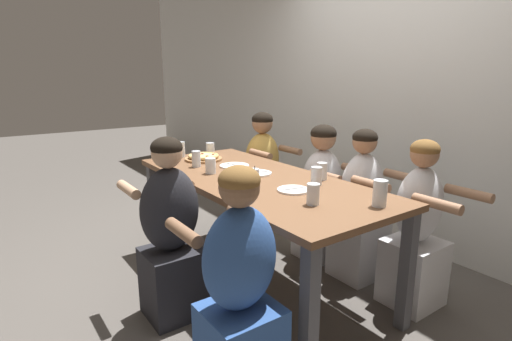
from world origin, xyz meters
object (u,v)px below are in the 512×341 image
at_px(drinking_glass_c, 211,167).
at_px(drinking_glass_h, 322,172).
at_px(diner_far_right, 417,233).
at_px(drinking_glass_e, 380,195).
at_px(empty_plate_a, 258,173).
at_px(drinking_glass_b, 313,196).
at_px(empty_plate_b, 294,190).
at_px(diner_far_left, 262,176).
at_px(empty_plate_c, 234,166).
at_px(cocktail_glass_blue, 254,176).
at_px(drinking_glass_a, 210,150).
at_px(drinking_glass_f, 196,160).
at_px(diner_near_right, 240,295).
at_px(diner_far_midright, 361,212).
at_px(drinking_glass_d, 316,177).
at_px(diner_far_center, 321,198).
at_px(diner_near_center, 171,238).
at_px(drinking_glass_g, 181,149).
at_px(pizza_board_main, 204,157).

relative_size(drinking_glass_c, drinking_glass_h, 0.95).
bearing_deg(diner_far_right, drinking_glass_e, 5.72).
distance_m(empty_plate_a, drinking_glass_b, 0.75).
distance_m(empty_plate_b, diner_far_left, 1.41).
bearing_deg(drinking_glass_h, empty_plate_c, -157.87).
height_order(cocktail_glass_blue, drinking_glass_b, same).
xyz_separation_m(drinking_glass_a, diner_far_right, (1.71, 0.53, -0.34)).
distance_m(drinking_glass_f, diner_far_left, 0.94).
bearing_deg(diner_near_right, diner_far_midright, 17.77).
height_order(empty_plate_c, drinking_glass_f, drinking_glass_f).
relative_size(drinking_glass_b, diner_far_midright, 0.11).
height_order(drinking_glass_b, drinking_glass_h, same).
bearing_deg(diner_far_right, cocktail_glass_blue, -44.40).
bearing_deg(empty_plate_c, cocktail_glass_blue, -17.36).
height_order(empty_plate_c, drinking_glass_c, drinking_glass_c).
height_order(drinking_glass_c, drinking_glass_e, drinking_glass_e).
bearing_deg(drinking_glass_c, drinking_glass_a, 151.14).
xyz_separation_m(empty_plate_a, drinking_glass_h, (0.38, 0.26, 0.05)).
bearing_deg(drinking_glass_h, diner_far_right, 31.72).
height_order(drinking_glass_d, diner_far_left, diner_far_left).
bearing_deg(diner_far_center, drinking_glass_e, 62.47).
distance_m(empty_plate_b, empty_plate_c, 0.76).
height_order(empty_plate_a, diner_far_left, diner_far_left).
bearing_deg(diner_near_center, drinking_glass_c, 35.34).
relative_size(drinking_glass_g, diner_far_center, 0.12).
distance_m(empty_plate_a, diner_near_center, 0.79).
bearing_deg(diner_far_right, drinking_glass_g, -66.41).
bearing_deg(drinking_glass_e, empty_plate_b, -159.34).
height_order(drinking_glass_c, diner_near_center, diner_near_center).
distance_m(empty_plate_a, diner_far_midright, 0.80).
relative_size(pizza_board_main, empty_plate_b, 1.55).
bearing_deg(drinking_glass_f, diner_near_right, -19.64).
bearing_deg(empty_plate_b, drinking_glass_f, -168.60).
distance_m(drinking_glass_b, diner_near_center, 0.90).
height_order(drinking_glass_e, drinking_glass_h, drinking_glass_e).
relative_size(empty_plate_a, cocktail_glass_blue, 1.69).
bearing_deg(diner_near_center, drinking_glass_e, -44.69).
bearing_deg(diner_near_center, drinking_glass_f, 50.43).
distance_m(cocktail_glass_blue, drinking_glass_h, 0.46).
xyz_separation_m(pizza_board_main, drinking_glass_g, (-0.23, -0.09, 0.04)).
bearing_deg(drinking_glass_c, empty_plate_a, 51.72).
distance_m(drinking_glass_d, diner_far_right, 0.73).
bearing_deg(drinking_glass_g, diner_far_right, 23.59).
relative_size(pizza_board_main, drinking_glass_d, 2.58).
height_order(empty_plate_c, diner_near_right, diner_near_right).
relative_size(drinking_glass_a, diner_far_left, 0.10).
xyz_separation_m(drinking_glass_h, diner_far_center, (-0.32, 0.33, -0.33)).
bearing_deg(empty_plate_c, empty_plate_b, -4.02).
distance_m(diner_far_center, diner_far_midright, 0.40).
relative_size(pizza_board_main, diner_far_left, 0.27).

